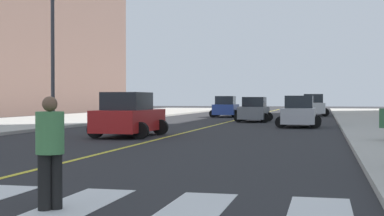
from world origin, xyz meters
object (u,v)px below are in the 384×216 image
car_red_nearest (129,116)px  car_silver_third (299,112)px  car_gray_second (254,110)px  street_lamp (53,37)px  car_blue_fifth (226,107)px  pedestrian_crossing (50,148)px  car_white_fourth (313,106)px

car_red_nearest → car_silver_third: car_red_nearest is taller
car_gray_second → car_silver_third: (3.32, -6.48, 0.03)m
car_gray_second → street_lamp: (-9.64, -10.66, 4.16)m
car_blue_fifth → pedestrian_crossing: size_ratio=2.48×
car_red_nearest → pedestrian_crossing: 15.57m
car_red_nearest → street_lamp: (-6.29, 5.44, 4.09)m
car_gray_second → car_white_fourth: car_white_fourth is taller
car_silver_third → pedestrian_crossing: (-2.50, -24.62, 0.08)m
car_blue_fifth → pedestrian_crossing: car_blue_fifth is taller
car_silver_third → pedestrian_crossing: car_silver_third is taller
car_gray_second → car_silver_third: car_silver_third is taller
car_red_nearest → car_silver_third: size_ratio=1.07×
car_red_nearest → car_silver_third: (6.67, 9.63, -0.05)m
car_white_fourth → car_blue_fifth: 8.81m
car_red_nearest → car_gray_second: 16.45m
car_red_nearest → car_blue_fifth: car_red_nearest is taller
car_blue_fifth → car_white_fourth: bearing=32.6°
pedestrian_crossing → car_blue_fifth: bearing=51.2°
car_gray_second → pedestrian_crossing: bearing=92.3°
car_red_nearest → car_white_fourth: 31.07m
car_red_nearest → pedestrian_crossing: bearing=-73.0°
street_lamp → car_white_fourth: bearing=61.7°
car_red_nearest → street_lamp: bearing=140.6°
car_silver_third → car_blue_fifth: bearing=-66.1°
pedestrian_crossing → street_lamp: 23.32m
car_blue_fifth → street_lamp: size_ratio=0.50×
car_red_nearest → car_blue_fifth: size_ratio=1.03×
car_red_nearest → pedestrian_crossing: car_red_nearest is taller
car_silver_third → car_white_fourth: bearing=-90.9°
car_white_fourth → street_lamp: bearing=59.5°
car_blue_fifth → car_red_nearest: bearing=-91.3°
car_white_fourth → car_silver_third: bearing=86.7°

